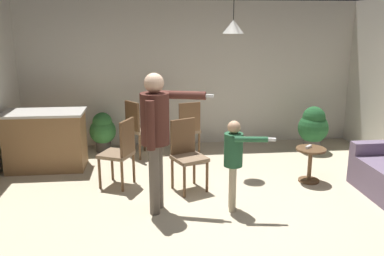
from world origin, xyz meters
The scene contains 14 objects.
ground centered at (0.00, 0.00, 0.00)m, with size 7.68×7.68×0.00m, color beige.
wall_back centered at (0.00, 3.20, 1.35)m, with size 6.40×0.10×2.70m, color silver.
kitchen_counter centered at (-2.45, 1.94, 0.48)m, with size 1.26×0.66×0.95m.
side_table_by_couch centered at (1.57, 0.96, 0.33)m, with size 0.44×0.44×0.52m.
person_adult centered at (-0.71, 0.22, 1.08)m, with size 0.89×0.49×1.75m.
person_child centered at (0.24, 0.15, 0.72)m, with size 0.58×0.39×1.17m.
dining_chair_by_counter centered at (-0.99, 2.43, 0.55)m, with size 0.59×0.59×1.00m.
dining_chair_near_wall centered at (-0.27, 0.89, 0.55)m, with size 0.55×0.55×1.00m.
dining_chair_centre_back centered at (-1.21, 1.08, 0.55)m, with size 0.56×0.56×1.00m.
dining_chair_spare centered at (-0.14, 2.28, 0.55)m, with size 0.51×0.51×1.00m.
potted_plant_corner centered at (2.18, 2.38, 0.46)m, with size 0.55×0.55×0.84m.
potted_plant_by_wall centered at (-1.64, 2.78, 0.40)m, with size 0.48×0.48×0.73m.
spare_remote_on_table centered at (1.54, 0.98, 0.54)m, with size 0.04×0.13×0.04m, color white.
ceiling_light_pendant centered at (0.50, 1.64, 2.25)m, with size 0.32×0.32×0.55m.
Camera 1 is at (-0.78, -4.59, 2.33)m, focal length 38.49 mm.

